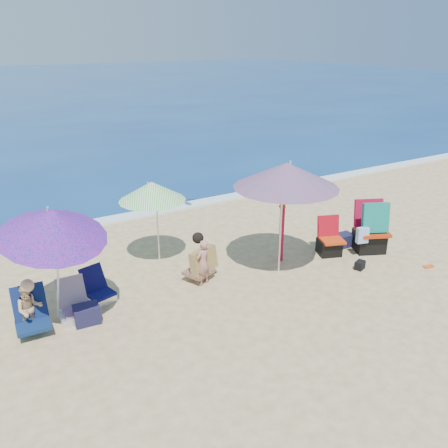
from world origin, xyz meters
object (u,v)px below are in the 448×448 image
person_center (202,261)px  camp_chair_right (370,233)px  umbrella_striped (152,191)px  camp_chair_left (329,243)px  person_left (30,309)px  chair_navy (99,292)px  umbrella_blue (53,224)px  chair_rainbow (75,309)px  umbrella_turquoise (286,175)px  furled_umbrella (282,228)px

person_center → camp_chair_right: bearing=-9.5°
umbrella_striped → camp_chair_left: 3.99m
camp_chair_left → person_left: bearing=177.8°
umbrella_striped → chair_navy: bearing=-148.5°
umbrella_blue → chair_navy: (0.70, 0.57, -1.67)m
umbrella_striped → chair_rainbow: bearing=-147.9°
umbrella_turquoise → umbrella_striped: umbrella_turquoise is taller
umbrella_blue → umbrella_striped: bearing=34.1°
chair_rainbow → camp_chair_right: camp_chair_right is taller
chair_rainbow → chair_navy: bearing=34.0°
camp_chair_left → camp_chair_right: bearing=-20.8°
umbrella_blue → person_center: size_ratio=2.41×
chair_rainbow → umbrella_striped: bearing=32.1°
camp_chair_left → umbrella_striped: bearing=155.5°
furled_umbrella → person_center: size_ratio=1.49×
umbrella_turquoise → person_center: bearing=163.5°
umbrella_blue → chair_navy: umbrella_blue is taller
chair_navy → person_left: size_ratio=0.67×
umbrella_blue → chair_navy: size_ratio=3.52×
chair_navy → chair_rainbow: bearing=-146.0°
camp_chair_left → person_center: person_center is taller
chair_rainbow → person_left: 0.74m
umbrella_blue → person_left: 1.50m
chair_rainbow → person_left: person_left is taller
umbrella_blue → camp_chair_right: bearing=-3.6°
umbrella_striped → chair_rainbow: size_ratio=2.73×
umbrella_striped → camp_chair_left: (3.42, -1.56, -1.32)m
furled_umbrella → camp_chair_right: (1.98, -0.61, -0.33)m
umbrella_blue → person_left: umbrella_blue is taller
person_left → umbrella_blue: bearing=-16.8°
umbrella_striped → furled_umbrella: (2.31, -1.28, -0.82)m
umbrella_turquoise → umbrella_blue: bearing=176.9°
camp_chair_right → person_center: (-3.84, 0.64, 0.02)m
chair_navy → person_center: person_center is taller
camp_chair_left → umbrella_turquoise: bearing=-173.8°
umbrella_blue → camp_chair_right: 6.65m
umbrella_striped → furled_umbrella: size_ratio=1.30×
chair_rainbow → camp_chair_right: (6.30, -0.63, 0.25)m
chair_rainbow → person_left: (-0.69, -0.06, 0.26)m
umbrella_blue → camp_chair_left: umbrella_blue is taller
chair_rainbow → person_center: bearing=0.3°
chair_navy → camp_chair_left: 4.96m
umbrella_turquoise → furled_umbrella: (0.29, 0.43, -1.27)m
furled_umbrella → camp_chair_left: bearing=-14.0°
chair_navy → chair_rainbow: chair_rainbow is taller
umbrella_turquoise → chair_rainbow: (-4.03, 0.45, -1.86)m
camp_chair_right → person_left: bearing=175.4°
chair_rainbow → camp_chair_left: 5.44m
umbrella_striped → person_center: 1.74m
furled_umbrella → person_center: furled_umbrella is taller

